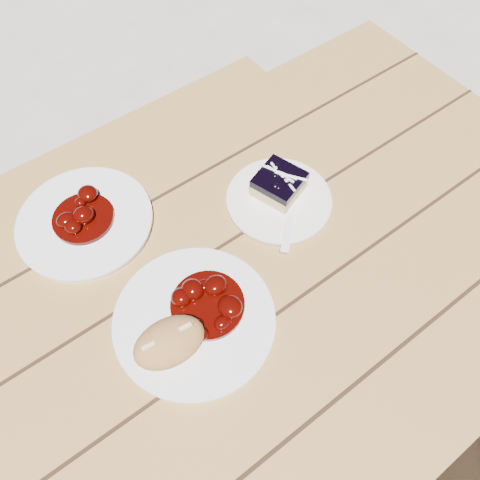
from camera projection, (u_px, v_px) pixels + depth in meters
ground at (156, 453)px, 1.35m from camera, size 60.00×60.00×0.00m
picnic_table at (107, 412)px, 0.84m from camera, size 2.00×1.55×0.75m
main_plate at (195, 321)px, 0.76m from camera, size 0.26×0.26×0.02m
goulash_stew at (207, 301)px, 0.74m from camera, size 0.12×0.12×0.04m
bread_roll at (169, 342)px, 0.70m from camera, size 0.12×0.09×0.06m
dessert_plate at (279, 200)px, 0.88m from camera, size 0.19×0.19×0.01m
blueberry_cake at (279, 184)px, 0.87m from camera, size 0.10×0.10×0.05m
fork_dessert at (290, 223)px, 0.85m from camera, size 0.14×0.13×0.00m
second_plate at (85, 222)px, 0.85m from camera, size 0.24×0.24×0.02m
second_stew at (81, 213)px, 0.83m from camera, size 0.11×0.11×0.04m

